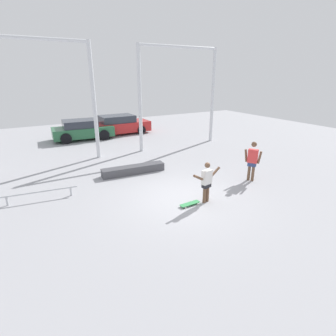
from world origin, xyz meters
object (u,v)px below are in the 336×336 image
at_px(grind_box, 134,170).
at_px(bystander, 252,159).
at_px(skateboarder, 207,181).
at_px(skateboard, 190,204).
at_px(parked_car_green, 82,130).
at_px(parked_car_red, 119,125).
at_px(grind_rail, 40,193).

relative_size(grind_box, bystander, 1.70).
distance_m(skateboarder, skateboard, 0.97).
distance_m(parked_car_green, bystander, 11.91).
bearing_deg(skateboarder, parked_car_red, 74.38).
height_order(grind_box, parked_car_green, parked_car_green).
bearing_deg(bystander, skateboarder, 71.65).
bearing_deg(grind_box, grind_rail, -167.73).
distance_m(skateboard, parked_car_red, 12.25).
bearing_deg(skateboarder, bystander, 2.99).
xyz_separation_m(grind_box, bystander, (3.95, -3.21, 0.75)).
height_order(skateboarder, grind_rail, skateboarder).
height_order(parked_car_green, bystander, bystander).
relative_size(grind_rail, parked_car_green, 0.62).
relative_size(skateboarder, parked_car_green, 0.36).
height_order(skateboarder, parked_car_green, skateboarder).
relative_size(skateboarder, skateboard, 1.92).
distance_m(skateboard, grind_rail, 5.29).
bearing_deg(parked_car_red, grind_rail, -124.86).
height_order(skateboard, grind_rail, grind_rail).
relative_size(skateboard, parked_car_green, 0.19).
bearing_deg(parked_car_green, grind_rail, -108.29).
height_order(parked_car_red, bystander, bystander).
bearing_deg(grind_box, parked_car_red, 74.25).
xyz_separation_m(skateboarder, grind_box, (-1.10, 3.86, -0.63)).
xyz_separation_m(skateboarder, skateboard, (-0.63, 0.05, -0.74)).
xyz_separation_m(skateboard, grind_box, (-0.47, 3.81, 0.11)).
distance_m(grind_rail, parked_car_green, 9.38).
bearing_deg(skateboard, grind_rail, 143.78).
xyz_separation_m(skateboard, bystander, (3.48, 0.60, 0.86)).
xyz_separation_m(parked_car_green, parked_car_red, (2.78, 0.43, 0.02)).
bearing_deg(grind_rail, skateboarder, -30.99).
bearing_deg(grind_box, skateboarder, -74.11).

